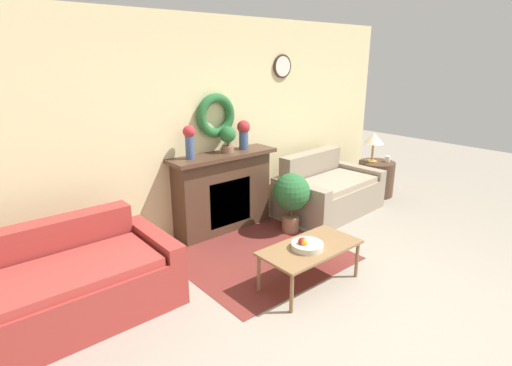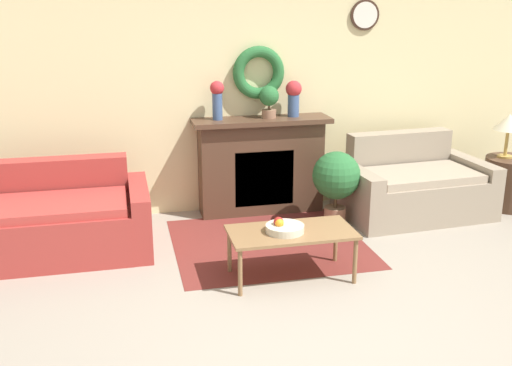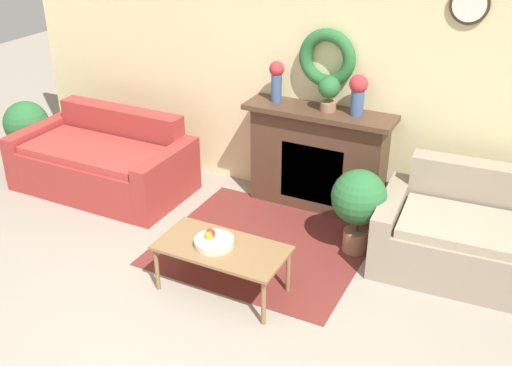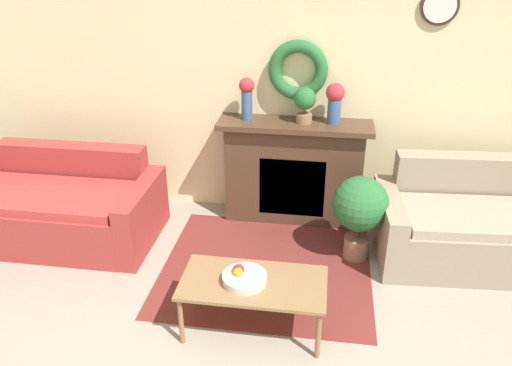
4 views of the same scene
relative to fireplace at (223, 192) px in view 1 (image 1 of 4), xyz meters
The scene contains 15 objects.
ground_plane 2.64m from the fireplace, 93.23° to the right, with size 16.00×16.00×0.00m, color gray.
floor_rug 1.07m from the fireplace, 99.08° to the right, with size 1.80×1.63×0.01m.
wall_back 0.87m from the fireplace, 124.09° to the left, with size 6.80×0.18×2.70m.
fireplace is the anchor object (origin of this frame).
couch_left 2.27m from the fireplace, 163.12° to the right, with size 1.84×0.99×0.80m.
loveseat_right 1.65m from the fireplace, 15.94° to the right, with size 1.60×1.05×0.84m.
coffee_table 1.68m from the fireplace, 95.01° to the right, with size 1.04×0.53×0.42m.
fruit_bowl 1.70m from the fireplace, 97.20° to the right, with size 0.32×0.32×0.12m.
side_table_by_loveseat 2.80m from the fireplace, 10.19° to the right, with size 0.59×0.59×0.56m.
table_lamp 2.74m from the fireplace, ahead, with size 0.33×0.33×0.49m.
mug 2.94m from the fireplace, 11.70° to the right, with size 0.08×0.08×0.10m.
vase_on_mantel_left 0.88m from the fireplace, behind, with size 0.15×0.15×0.40m.
vase_on_mantel_right 0.82m from the fireplace, ahead, with size 0.17×0.17×0.38m.
potted_plant_on_mantel 0.72m from the fireplace, 10.01° to the right, with size 0.21×0.21×0.34m.
potted_plant_floor_by_loveseat 0.89m from the fireplace, 45.06° to the right, with size 0.48×0.48×0.79m.
Camera 1 is at (-2.71, -1.46, 2.20)m, focal length 28.00 mm.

